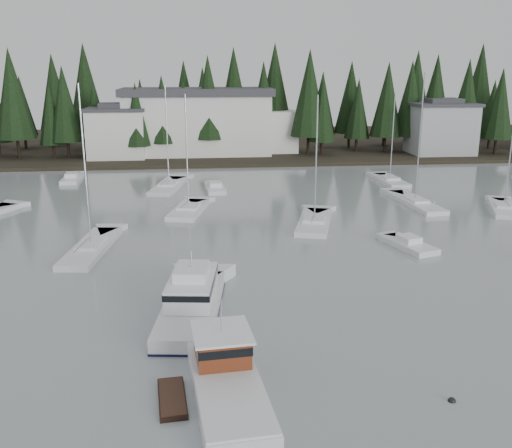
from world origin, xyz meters
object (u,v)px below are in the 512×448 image
Objects in this scene: sailboat_3 at (504,210)px; sailboat_10 at (415,204)px; house_east_a at (441,127)px; sailboat_4 at (390,182)px; harbor_inn at (210,122)px; lobster_boat_brown at (224,380)px; runabout_1 at (408,246)px; runabout_4 at (215,189)px; sailboat_9 at (92,250)px; sailboat_8 at (189,212)px; sailboat_0 at (314,224)px; sailboat_1 at (169,187)px; runabout_3 at (72,179)px; house_west at (117,132)px; cabin_cruiser_center at (192,303)px.

sailboat_10 is (-8.45, 3.68, 0.00)m from sailboat_3.
sailboat_4 is (-15.77, -21.14, -4.84)m from house_east_a.
harbor_inn is 73.88m from lobster_boat_brown.
runabout_1 and runabout_4 have the same top height.
sailboat_3 is 9.21m from sailboat_10.
harbor_inn reaches higher than lobster_boat_brown.
sailboat_9 is at bearing 107.07° from sailboat_10.
sailboat_8 reaches higher than house_east_a.
sailboat_1 is (-14.88, 19.00, -0.00)m from sailboat_0.
sailboat_10 is at bearing 172.04° from sailboat_4.
harbor_inn is 28.62m from runabout_4.
sailboat_10 is at bearing -60.06° from harbor_inn.
sailboat_8 reaches higher than sailboat_4.
house_east_a reaches higher than runabout_3.
sailboat_0 is 24.13m from sailboat_1.
harbor_inn is 1.98× the size of sailboat_10.
runabout_3 is (-13.33, 6.37, 0.07)m from sailboat_1.
lobster_boat_brown is 0.72× the size of sailboat_1.
sailboat_8 is at bearing -94.78° from harbor_inn.
sailboat_8 reaches higher than runabout_4.
sailboat_3 is (31.51, 32.01, -0.45)m from lobster_boat_brown.
harbor_inn is at bearing 173.64° from house_east_a.
harbor_inn is at bearing 40.35° from sailboat_4.
sailboat_8 reaches higher than house_west.
sailboat_3 is 0.87× the size of sailboat_10.
sailboat_9 is at bearing 124.45° from sailboat_3.
house_east_a is 39.21m from harbor_inn.
runabout_1 is at bearing -130.62° from sailboat_1.
sailboat_8 is (-2.07, 34.73, -0.46)m from lobster_boat_brown.
sailboat_3 is 33.32m from runabout_4.
lobster_boat_brown is 34.79m from sailboat_8.
sailboat_10 is 2.25× the size of runabout_4.
sailboat_3 is (-8.63, -37.32, -4.83)m from house_east_a.
runabout_4 is (14.95, -24.72, -4.52)m from house_west.
sailboat_10 is 44.95m from runabout_3.
sailboat_1 is 2.22× the size of runabout_1.
sailboat_0 is at bearing -66.56° from sailboat_9.
cabin_cruiser_center is at bearing -78.69° from house_west.
sailboat_8 is (-42.22, -34.61, -4.84)m from house_east_a.
sailboat_10 is (21.88, -37.98, -5.70)m from harbor_inn.
harbor_inn is 2.08× the size of sailboat_9.
runabout_4 is at bearing -97.62° from sailboat_1.
sailboat_10 is 2.12× the size of runabout_3.
runabout_4 is (5.79, -1.95, 0.07)m from sailboat_1.
cabin_cruiser_center is (-2.76, -64.78, -5.09)m from harbor_inn.
cabin_cruiser_center is 16.03m from sailboat_9.
sailboat_3 is (21.32, 3.45, 0.02)m from sailboat_0.
sailboat_3 is 1.95× the size of runabout_4.
sailboat_10 is at bearing -38.27° from lobster_boat_brown.
sailboat_3 reaches higher than lobster_boat_brown.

